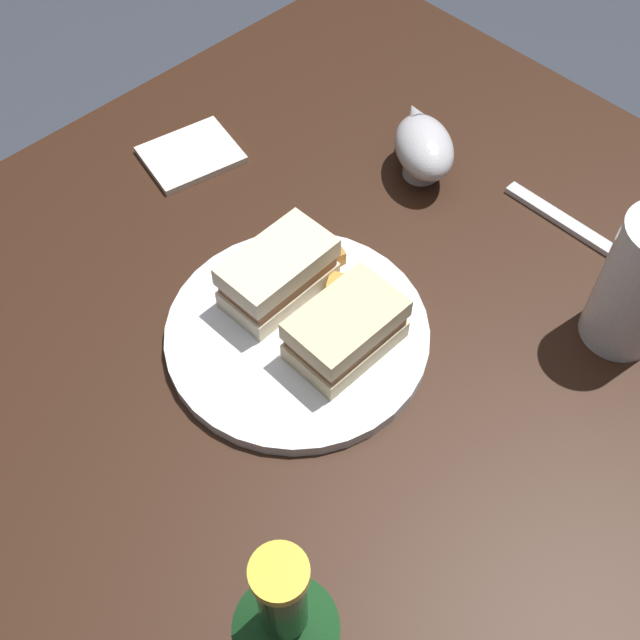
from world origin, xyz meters
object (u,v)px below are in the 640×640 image
fork (573,227)px  pint_glass (637,291)px  napkin (191,155)px  plate (297,334)px  sandwich_half_left (346,330)px  sandwich_half_right (278,274)px  gravy_boat (424,147)px

fork → pint_glass: bearing=-37.2°
pint_glass → napkin: size_ratio=1.42×
napkin → plate: bearing=-107.5°
plate → pint_glass: pint_glass is taller
fork → plate: bearing=-108.7°
plate → fork: size_ratio=1.49×
pint_glass → sandwich_half_left: bearing=141.8°
pint_glass → sandwich_half_right: bearing=129.3°
plate → sandwich_half_left: (0.02, -0.05, 0.04)m
sandwich_half_left → sandwich_half_right: bearing=90.3°
sandwich_half_right → pint_glass: size_ratio=0.76×
pint_glass → fork: pint_glass is taller
plate → gravy_boat: bearing=15.3°
gravy_boat → napkin: (-0.18, 0.21, -0.04)m
sandwich_half_left → sandwich_half_right: 0.10m
plate → sandwich_half_right: sandwich_half_right is taller
plate → sandwich_half_left: 0.06m
pint_glass → gravy_boat: bearing=84.3°
sandwich_half_left → pint_glass: pint_glass is taller
gravy_boat → napkin: size_ratio=1.11×
sandwich_half_left → pint_glass: bearing=-38.2°
pint_glass → plate: bearing=137.4°
gravy_boat → plate: bearing=-164.7°
plate → fork: bearing=-18.1°
plate → gravy_boat: 0.28m
sandwich_half_left → pint_glass: (0.22, -0.17, 0.03)m
napkin → fork: 0.46m
plate → napkin: (0.09, 0.29, -0.00)m
sandwich_half_left → gravy_boat: size_ratio=0.91×
gravy_boat → sandwich_half_left: bearing=-154.0°
pint_glass → fork: bearing=53.4°
pint_glass → gravy_boat: 0.30m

